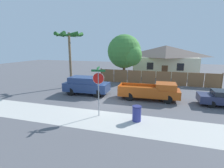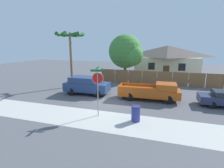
# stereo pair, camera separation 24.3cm
# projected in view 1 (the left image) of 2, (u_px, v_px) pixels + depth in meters

# --- Properties ---
(ground_plane) EXTENTS (80.00, 80.00, 0.00)m
(ground_plane) POSITION_uv_depth(u_px,v_px,m) (107.00, 103.00, 15.43)
(ground_plane) COLOR #56565B
(sidewalk_strip) EXTENTS (36.00, 3.20, 0.01)m
(sidewalk_strip) POSITION_uv_depth(u_px,v_px,m) (91.00, 118.00, 12.07)
(sidewalk_strip) COLOR beige
(sidewalk_strip) RESTS_ON ground
(wooden_fence) EXTENTS (15.27, 0.12, 1.84)m
(wooden_fence) POSITION_uv_depth(u_px,v_px,m) (156.00, 78.00, 22.67)
(wooden_fence) COLOR brown
(wooden_fence) RESTS_ON ground
(house) EXTENTS (10.72, 8.07, 5.03)m
(house) POSITION_uv_depth(u_px,v_px,m) (165.00, 60.00, 30.14)
(house) COLOR beige
(house) RESTS_ON ground
(oak_tree) EXTENTS (4.98, 4.74, 6.54)m
(oak_tree) POSITION_uv_depth(u_px,v_px,m) (126.00, 52.00, 24.65)
(oak_tree) COLOR brown
(oak_tree) RESTS_ON ground
(palm_tree) EXTENTS (3.18, 3.40, 6.52)m
(palm_tree) POSITION_uv_depth(u_px,v_px,m) (69.00, 40.00, 20.31)
(palm_tree) COLOR brown
(palm_tree) RESTS_ON ground
(red_suv) EXTENTS (4.63, 2.18, 1.82)m
(red_suv) POSITION_uv_depth(u_px,v_px,m) (86.00, 85.00, 17.99)
(red_suv) COLOR navy
(red_suv) RESTS_ON ground
(orange_pickup) EXTENTS (5.58, 2.10, 1.64)m
(orange_pickup) POSITION_uv_depth(u_px,v_px,m) (151.00, 91.00, 16.15)
(orange_pickup) COLOR #B74C14
(orange_pickup) RESTS_ON ground
(stop_sign) EXTENTS (0.96, 0.86, 3.52)m
(stop_sign) POSITION_uv_depth(u_px,v_px,m) (98.00, 83.00, 12.07)
(stop_sign) COLOR gray
(stop_sign) RESTS_ON ground
(trash_bin) EXTENTS (0.62, 0.62, 1.05)m
(trash_bin) POSITION_uv_depth(u_px,v_px,m) (137.00, 113.00, 11.57)
(trash_bin) COLOR navy
(trash_bin) RESTS_ON ground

